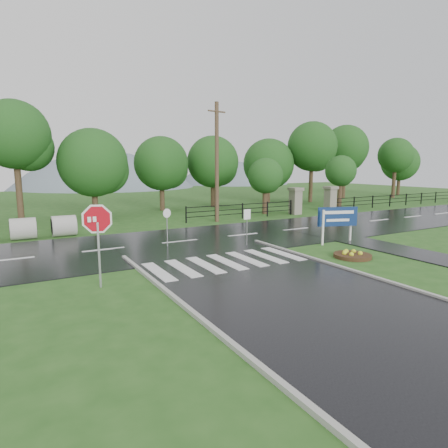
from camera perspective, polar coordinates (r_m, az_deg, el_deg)
ground at (r=11.99m, az=12.55°, el=-11.20°), size 120.00×120.00×0.00m
main_road at (r=20.24m, az=-6.71°, el=-2.76°), size 90.00×8.00×0.04m
walkway at (r=20.69m, az=22.75°, el=-3.15°), size 2.20×11.00×0.04m
crosswalk at (r=15.85m, az=0.35°, el=-5.77°), size 6.50×2.80×0.02m
curb_left at (r=7.19m, az=12.79°, el=-25.89°), size 0.15×24.00×0.12m
pillar_west at (r=32.00m, az=10.83°, el=3.57°), size 1.00×1.00×2.24m
pillar_east at (r=34.72m, az=15.89°, el=3.80°), size 1.00×1.00×2.24m
fence_west at (r=28.95m, az=2.84°, el=2.26°), size 9.58×0.08×1.20m
fence_east at (r=43.05m, az=26.02°, el=3.58°), size 20.58×0.08×1.20m
hills at (r=76.69m, az=-20.25°, el=-6.45°), size 102.00×48.00×48.00m
treeline at (r=33.68m, az=-14.41°, el=1.69°), size 83.20×5.20×10.00m
stop_sign at (r=13.03m, az=-18.72°, el=-0.43°), size 1.29×0.37×3.00m
estate_billboard at (r=20.50m, az=16.92°, el=0.82°), size 2.14×0.78×1.93m
flower_bed at (r=17.72m, az=18.99°, el=-4.48°), size 1.65×1.65×0.33m
reg_sign_small at (r=18.96m, az=3.54°, el=0.66°), size 0.42×0.07×1.89m
reg_sign_round at (r=18.85m, az=-8.68°, el=0.24°), size 0.45×0.14×1.96m
utility_pole_east at (r=27.05m, az=-1.10°, el=9.40°), size 1.50×0.35×8.47m
entrance_tree_left at (r=31.80m, az=6.32°, el=7.26°), size 2.96×2.96×4.69m
entrance_tree_right at (r=37.60m, az=17.36°, el=7.69°), size 2.91×2.91×5.03m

